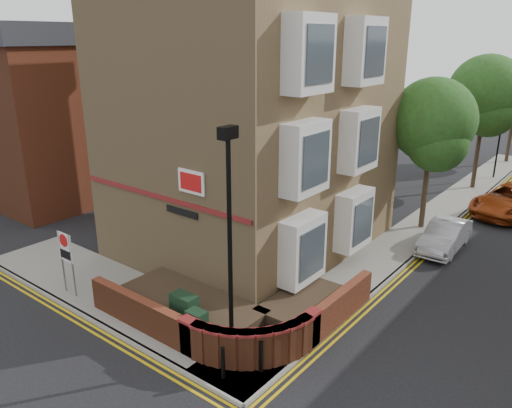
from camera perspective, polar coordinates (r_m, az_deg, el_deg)
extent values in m
plane|color=black|center=(14.55, -11.01, -17.04)|extent=(120.00, 120.00, 0.00)
cube|color=gray|center=(17.67, -14.93, -10.22)|extent=(13.00, 3.00, 0.12)
cube|color=gray|center=(25.93, 19.87, -1.28)|extent=(2.00, 32.00, 0.12)
cube|color=gray|center=(16.96, -19.02, -11.96)|extent=(13.00, 0.15, 0.12)
cube|color=gray|center=(25.66, 21.97, -1.74)|extent=(0.15, 32.00, 0.12)
cube|color=gold|center=(16.88, -19.72, -12.41)|extent=(13.00, 0.28, 0.01)
cube|color=gold|center=(25.62, 22.48, -1.96)|extent=(0.28, 32.00, 0.01)
cube|color=#9D7E53|center=(19.91, -0.19, 10.61)|extent=(8.00, 10.00, 11.00)
cube|color=maroon|center=(16.86, -10.86, 0.76)|extent=(7.80, 0.06, 0.15)
cube|color=white|center=(15.56, -7.41, 2.51)|extent=(1.10, 0.05, 0.75)
cube|color=black|center=(16.24, -8.49, -0.92)|extent=(1.40, 0.04, 0.22)
cylinder|color=black|center=(12.70, -2.98, -5.97)|extent=(0.12, 0.12, 6.00)
cylinder|color=black|center=(13.98, -2.80, -15.70)|extent=(0.20, 0.20, 0.80)
cube|color=black|center=(11.74, -3.24, 8.15)|extent=(0.25, 0.50, 0.30)
cube|color=black|center=(15.06, -8.16, -12.25)|extent=(0.80, 0.45, 1.20)
cube|color=black|center=(14.41, -6.75, -13.95)|extent=(0.55, 0.40, 1.10)
cylinder|color=black|center=(13.25, -3.80, -17.65)|extent=(0.11, 0.11, 0.90)
cylinder|color=black|center=(13.43, 0.58, -17.03)|extent=(0.11, 0.11, 0.90)
cylinder|color=slate|center=(18.07, -21.25, -6.14)|extent=(0.06, 0.06, 2.20)
cylinder|color=slate|center=(17.59, -20.23, -6.70)|extent=(0.06, 0.06, 2.20)
cube|color=white|center=(17.59, -20.97, -4.64)|extent=(0.72, 0.04, 1.00)
cylinder|color=red|center=(17.49, -21.15, -3.91)|extent=(0.44, 0.02, 0.44)
cube|color=brown|center=(29.09, -19.30, 8.91)|extent=(6.00, 10.00, 8.00)
cube|color=#26292E|center=(28.75, -20.29, 17.76)|extent=(6.40, 10.40, 1.00)
cylinder|color=#382B1E|center=(23.43, 18.89, 2.76)|extent=(0.24, 0.24, 4.55)
sphere|color=#264918|center=(22.90, 19.57, 9.03)|extent=(3.64, 3.64, 3.64)
sphere|color=#264918|center=(22.64, 20.04, 6.69)|extent=(2.60, 2.60, 2.60)
sphere|color=#264918|center=(23.44, 19.08, 8.15)|extent=(2.86, 2.86, 2.86)
cylinder|color=#382B1E|center=(30.87, 24.08, 6.27)|extent=(0.24, 0.24, 5.04)
sphere|color=#264918|center=(30.47, 24.80, 11.55)|extent=(4.03, 4.03, 4.03)
sphere|color=#264918|center=(30.19, 25.15, 9.65)|extent=(2.88, 2.88, 2.88)
sphere|color=#264918|center=(30.98, 24.32, 10.76)|extent=(3.17, 3.17, 3.17)
cylinder|color=#382B1E|center=(38.60, 27.18, 7.82)|extent=(0.24, 0.24, 4.76)
cylinder|color=black|center=(33.83, 25.86, 5.39)|extent=(0.10, 0.10, 3.20)
imported|color=black|center=(33.48, 26.37, 8.87)|extent=(0.20, 0.16, 1.00)
imported|color=#A1A2A9|center=(21.96, 20.77, -3.41)|extent=(1.41, 3.74, 1.22)
imported|color=#973510|center=(27.65, 27.25, 0.41)|extent=(3.45, 5.64, 1.46)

